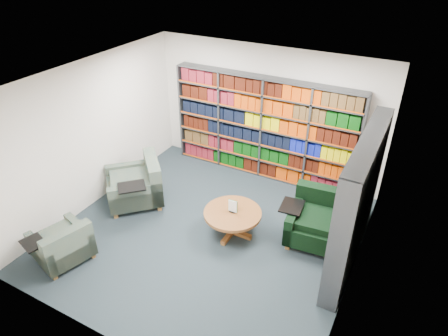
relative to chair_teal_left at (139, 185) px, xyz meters
The scene contains 7 objects.
room_shell 2.00m from the chair_teal_left, ahead, with size 5.02×5.02×2.82m.
bookshelf_back 2.81m from the chair_teal_left, 51.23° to the left, with size 4.00×0.28×2.20m.
bookshelf_right 4.12m from the chair_teal_left, ahead, with size 0.28×2.50×2.20m.
chair_teal_left is the anchor object (origin of this frame).
chair_green_right 3.50m from the chair_teal_left, ahead, with size 1.19×1.06×0.88m.
chair_teal_front 1.92m from the chair_teal_left, 90.72° to the right, with size 1.00×1.06×0.74m.
coffee_table 2.09m from the chair_teal_left, ahead, with size 1.02×1.02×0.71m.
Camera 1 is at (2.87, -4.78, 4.72)m, focal length 32.00 mm.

